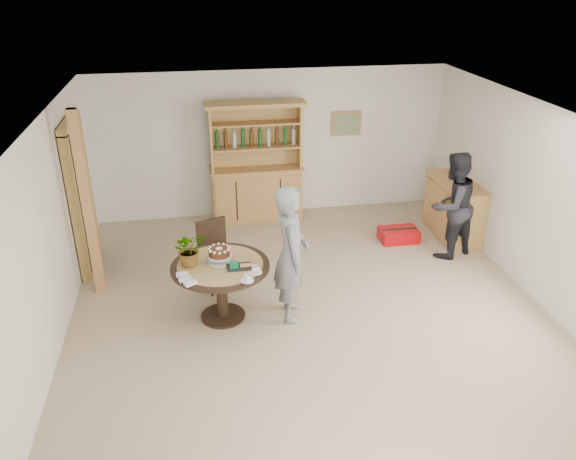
% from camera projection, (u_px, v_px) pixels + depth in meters
% --- Properties ---
extents(ground, '(7.00, 7.00, 0.00)m').
position_uv_depth(ground, '(313.00, 321.00, 7.01)').
color(ground, tan).
rests_on(ground, ground).
extents(room_shell, '(6.04, 7.04, 2.52)m').
position_uv_depth(room_shell, '(316.00, 191.00, 6.27)').
color(room_shell, white).
rests_on(room_shell, ground).
extents(doorway, '(0.13, 1.10, 2.18)m').
position_uv_depth(doorway, '(80.00, 195.00, 7.86)').
color(doorway, black).
rests_on(doorway, ground).
extents(pine_post, '(0.12, 0.12, 2.50)m').
position_uv_depth(pine_post, '(87.00, 206.00, 7.12)').
color(pine_post, tan).
rests_on(pine_post, ground).
extents(hutch, '(1.62, 0.54, 2.04)m').
position_uv_depth(hutch, '(256.00, 181.00, 9.55)').
color(hutch, tan).
rests_on(hutch, ground).
extents(sideboard, '(0.54, 1.26, 0.94)m').
position_uv_depth(sideboard, '(454.00, 209.00, 9.01)').
color(sideboard, tan).
rests_on(sideboard, ground).
extents(dining_table, '(1.20, 1.20, 0.76)m').
position_uv_depth(dining_table, '(221.00, 275.00, 6.83)').
color(dining_table, black).
rests_on(dining_table, ground).
extents(dining_chair, '(0.54, 0.54, 0.95)m').
position_uv_depth(dining_chair, '(215.00, 250.00, 7.59)').
color(dining_chair, black).
rests_on(dining_chair, ground).
extents(birthday_cake, '(0.30, 0.30, 0.20)m').
position_uv_depth(birthday_cake, '(219.00, 253.00, 6.76)').
color(birthday_cake, white).
rests_on(birthday_cake, dining_table).
extents(flower_vase, '(0.47, 0.44, 0.42)m').
position_uv_depth(flower_vase, '(189.00, 249.00, 6.67)').
color(flower_vase, '#3F7233').
rests_on(flower_vase, dining_table).
extents(gift_tray, '(0.30, 0.20, 0.08)m').
position_uv_depth(gift_tray, '(239.00, 266.00, 6.68)').
color(gift_tray, black).
rests_on(gift_tray, dining_table).
extents(coffee_cup_a, '(0.15, 0.15, 0.09)m').
position_uv_depth(coffee_cup_a, '(256.00, 270.00, 6.56)').
color(coffee_cup_a, white).
rests_on(coffee_cup_a, dining_table).
extents(coffee_cup_b, '(0.15, 0.15, 0.08)m').
position_uv_depth(coffee_cup_b, '(247.00, 278.00, 6.39)').
color(coffee_cup_b, white).
rests_on(coffee_cup_b, dining_table).
extents(napkins, '(0.24, 0.33, 0.03)m').
position_uv_depth(napkins, '(186.00, 279.00, 6.42)').
color(napkins, white).
rests_on(napkins, dining_table).
extents(teen_boy, '(0.46, 0.67, 1.74)m').
position_uv_depth(teen_boy, '(291.00, 254.00, 6.76)').
color(teen_boy, slate).
rests_on(teen_boy, ground).
extents(adult_person, '(0.97, 0.88, 1.63)m').
position_uv_depth(adult_person, '(452.00, 205.00, 8.26)').
color(adult_person, black).
rests_on(adult_person, ground).
extents(red_suitcase, '(0.60, 0.40, 0.21)m').
position_uv_depth(red_suitcase, '(399.00, 235.00, 9.00)').
color(red_suitcase, red).
rests_on(red_suitcase, ground).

